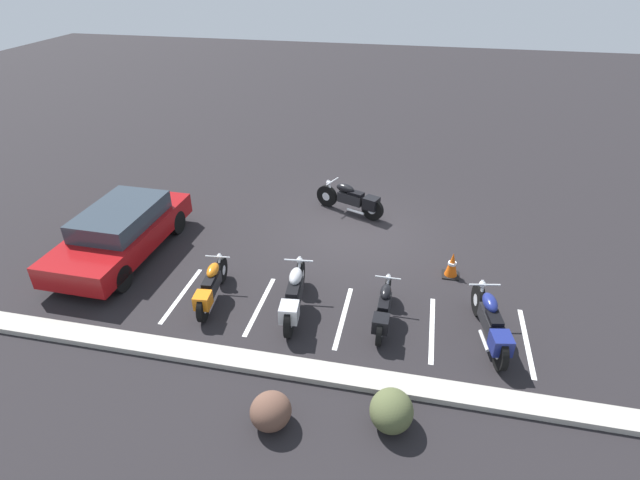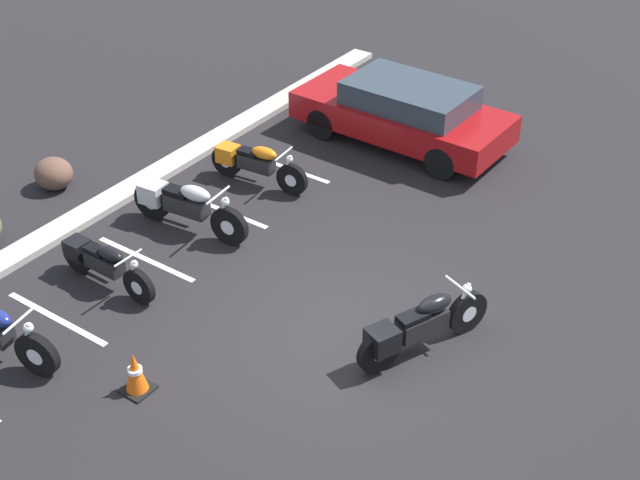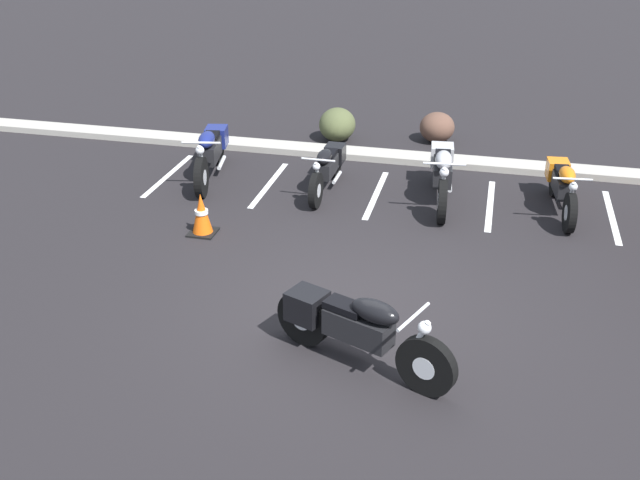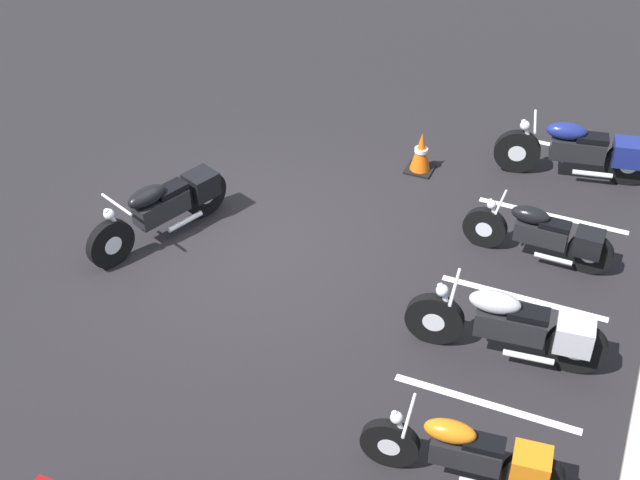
% 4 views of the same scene
% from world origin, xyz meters
% --- Properties ---
extents(ground, '(60.00, 60.00, 0.00)m').
position_xyz_m(ground, '(0.00, 0.00, 0.00)').
color(ground, black).
extents(motorcycle_black_featured, '(2.13, 1.05, 0.88)m').
position_xyz_m(motorcycle_black_featured, '(0.26, -1.06, 0.47)').
color(motorcycle_black_featured, black).
rests_on(motorcycle_black_featured, ground).
extents(parked_bike_0, '(0.80, 2.27, 0.90)m').
position_xyz_m(parked_bike_0, '(-3.28, 3.86, 0.48)').
color(parked_bike_0, black).
rests_on(parked_bike_0, ground).
extents(parked_bike_1, '(0.55, 1.97, 0.78)m').
position_xyz_m(parked_bike_1, '(-1.15, 3.77, 0.41)').
color(parked_bike_1, black).
rests_on(parked_bike_1, ground).
extents(parked_bike_2, '(0.67, 2.31, 0.91)m').
position_xyz_m(parked_bike_2, '(0.77, 3.80, 0.48)').
color(parked_bike_2, black).
rests_on(parked_bike_2, ground).
extents(parked_bike_3, '(0.60, 2.04, 0.80)m').
position_xyz_m(parked_bike_3, '(2.67, 3.81, 0.43)').
color(parked_bike_3, black).
rests_on(parked_bike_3, ground).
extents(traffic_cone, '(0.40, 0.40, 0.64)m').
position_xyz_m(traffic_cone, '(-2.58, 1.64, 0.30)').
color(traffic_cone, black).
rests_on(traffic_cone, ground).
extents(stall_line_0, '(0.10, 2.10, 0.00)m').
position_xyz_m(stall_line_0, '(-4.07, 3.72, 0.00)').
color(stall_line_0, white).
rests_on(stall_line_0, ground).
extents(stall_line_1, '(0.10, 2.10, 0.00)m').
position_xyz_m(stall_line_1, '(-2.18, 3.72, 0.00)').
color(stall_line_1, white).
rests_on(stall_line_1, ground).
extents(stall_line_2, '(0.10, 2.10, 0.00)m').
position_xyz_m(stall_line_2, '(-0.30, 3.72, 0.00)').
color(stall_line_2, white).
rests_on(stall_line_2, ground).
extents(stall_line_3, '(0.10, 2.10, 0.00)m').
position_xyz_m(stall_line_3, '(1.59, 3.72, 0.00)').
color(stall_line_3, white).
rests_on(stall_line_3, ground).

